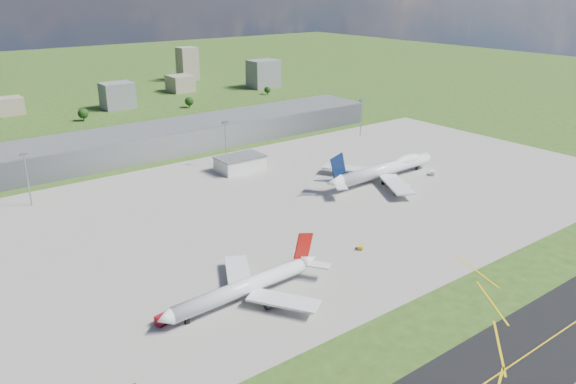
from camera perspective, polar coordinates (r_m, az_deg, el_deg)
ground at (r=361.23m, az=-10.51°, el=3.84°), size 1400.00×1400.00×0.00m
apron at (r=278.08m, az=1.81°, el=-0.84°), size 360.00×190.00×0.08m
terminal at (r=372.28m, az=-11.64°, el=5.45°), size 300.00×42.00×15.00m
ops_building at (r=322.91m, az=-4.89°, el=2.88°), size 26.00×16.00×8.00m
mast_west at (r=293.13m, az=-25.07°, el=1.98°), size 3.50×2.00×25.90m
mast_center at (r=331.48m, az=-6.37°, el=5.75°), size 3.50×2.00×25.90m
mast_east at (r=397.53m, az=7.45°, el=8.15°), size 3.50×2.00×25.90m
airliner_red_twin at (r=192.22m, az=-4.18°, el=-9.58°), size 64.55×50.30×17.72m
airliner_blue_quad at (r=310.06m, az=9.86°, el=2.29°), size 82.45×64.76×21.56m
crash_tender at (r=185.11m, az=-12.43°, el=-12.46°), size 6.54×3.95×3.20m
tug_yellow at (r=229.21m, az=7.37°, el=-5.59°), size 3.59×3.27×1.60m
van_white_near at (r=299.89m, az=11.98°, el=0.56°), size 2.30×4.81×2.44m
van_white_far at (r=324.71m, az=14.46°, el=1.89°), size 5.29×4.47×2.50m
bldg_cw at (r=518.23m, az=-26.42°, el=7.84°), size 20.00×18.00×14.00m
bldg_c at (r=509.99m, az=-16.94°, el=9.36°), size 26.00×20.00×22.00m
bldg_ce at (r=578.04m, az=-10.87°, el=10.77°), size 22.00×24.00×16.00m
bldg_e at (r=591.88m, az=-2.50°, el=11.91°), size 30.00×22.00×28.00m
bldg_tall_e at (r=647.47m, az=-10.18°, el=12.70°), size 20.00×18.00×36.00m
tree_c at (r=470.49m, az=-20.10°, el=7.50°), size 8.10×8.10×9.90m
tree_e at (r=499.24m, az=-10.00°, el=9.06°), size 7.65×7.65×9.35m
tree_far_e at (r=553.75m, az=-2.11°, el=10.34°), size 6.30×6.30×7.70m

